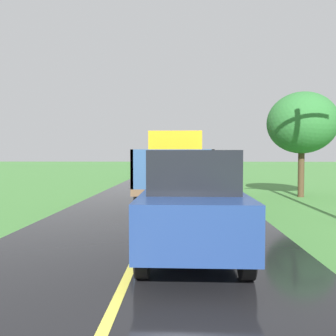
{
  "coord_description": "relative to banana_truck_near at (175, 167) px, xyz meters",
  "views": [
    {
      "loc": [
        0.82,
        -0.73,
        1.92
      ],
      "look_at": [
        0.26,
        12.8,
        1.4
      ],
      "focal_mm": 35.5,
      "sensor_mm": 36.0,
      "label": 1
    }
  ],
  "objects": [
    {
      "name": "banana_truck_far",
      "position": [
        0.09,
        12.41,
        -0.01
      ],
      "size": [
        2.38,
        5.81,
        2.8
      ],
      "color": "#2D2D30",
      "rests_on": "road_surface"
    },
    {
      "name": "following_car",
      "position": [
        0.45,
        -6.69,
        -0.4
      ],
      "size": [
        1.74,
        4.1,
        1.92
      ],
      "color": "navy",
      "rests_on": "road_surface"
    },
    {
      "name": "roadside_tree_near_left",
      "position": [
        5.75,
        2.67,
        1.92
      ],
      "size": [
        3.11,
        3.11,
        4.81
      ],
      "color": "#4C3823",
      "rests_on": "ground"
    },
    {
      "name": "banana_truck_near",
      "position": [
        0.0,
        0.0,
        0.0
      ],
      "size": [
        2.38,
        5.82,
        2.8
      ],
      "color": "#2D2D30",
      "rests_on": "road_surface"
    }
  ]
}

